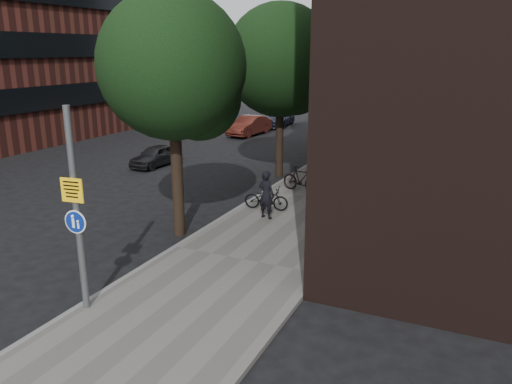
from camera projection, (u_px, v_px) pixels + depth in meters
The scene contains 15 objects.
ground at pixel (167, 317), 11.15m from camera, with size 120.00×120.00×0.00m, color black.
sidewalk at pixel (317, 199), 19.77m from camera, with size 4.50×60.00×0.12m, color #65625D.
curb_edge at pixel (265, 192), 20.67m from camera, with size 0.15×60.00×0.13m, color slate.
street_tree_near at pixel (177, 72), 14.82m from camera, with size 4.40×4.40×7.50m.
street_tree_mid at pixel (283, 65), 22.24m from camera, with size 5.00×5.00×7.80m.
street_tree_far at pixel (338, 61), 30.10m from camera, with size 5.00×5.00×7.80m.
signpost at pixel (77, 211), 10.72m from camera, with size 0.53×0.15×4.55m.
pedestrian at pixel (266, 195), 17.12m from camera, with size 0.62×0.40×1.69m, color black.
parked_bike_facade_near at pixel (327, 230), 15.07m from camera, with size 0.53×1.52×0.80m, color black.
parked_bike_facade_far at pixel (356, 197), 18.12m from camera, with size 0.44×1.55×0.93m, color black.
parked_bike_curb_near at pixel (266, 198), 18.15m from camera, with size 0.57×1.64×0.86m, color black.
parked_bike_curb_far at pixel (301, 179), 20.41m from camera, with size 0.49×1.74×1.04m, color black.
parked_car_near at pixel (156, 156), 25.48m from camera, with size 1.26×3.13×1.07m, color black.
parked_car_mid at pixel (249, 126), 34.65m from camera, with size 1.41×4.05×1.34m, color maroon.
parked_car_far at pixel (278, 118), 38.77m from camera, with size 1.85×4.55×1.32m, color #1D2334.
Camera 1 is at (5.97, -8.21, 5.76)m, focal length 35.00 mm.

